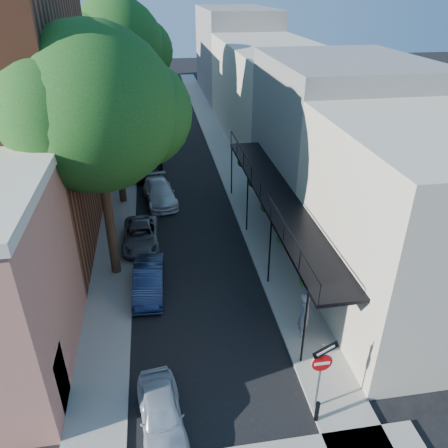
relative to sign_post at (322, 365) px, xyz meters
name	(u,v)px	position (x,y,z in m)	size (l,w,h in m)	color
road_surface	(172,141)	(-3.16, 29.03, -2.03)	(6.00, 64.00, 0.01)	black
sidewalk_left	(127,143)	(-7.16, 29.03, -1.98)	(2.00, 64.00, 0.12)	gray
sidewalk_right	(216,139)	(0.84, 29.03, -1.98)	(2.00, 64.00, 0.12)	gray
buildings_left	(52,92)	(-12.46, 27.79, 2.90)	(10.10, 59.10, 12.00)	#C37064
buildings_right	(274,89)	(5.83, 28.51, 2.39)	(9.80, 55.00, 10.00)	beige
sign_post	(322,365)	(0.00, 0.00, 0.00)	(0.89, 0.17, 2.99)	#595B60
bollard	(317,411)	(-0.16, -0.47, -1.52)	(0.14, 0.14, 0.80)	black
oak_near	(105,111)	(-6.53, 9.29, 5.84)	(7.48, 6.80, 11.42)	#342315
oak_mid	(117,90)	(-6.58, 17.26, 5.02)	(6.60, 6.00, 10.20)	#342315
oak_far	(123,48)	(-6.51, 26.30, 6.22)	(7.70, 7.00, 11.90)	#342315
parked_car_a	(161,413)	(-5.06, 0.22, -1.46)	(1.36, 3.38, 1.15)	#B0BAC3
parked_car_b	(149,281)	(-5.38, 7.28, -1.41)	(1.32, 3.78, 1.25)	#142040
parked_car_c	(141,236)	(-5.76, 11.52, -1.47)	(1.89, 4.09, 1.14)	#5B5D63
parked_car_d	(160,193)	(-4.60, 16.72, -1.40)	(1.79, 4.40, 1.28)	silver
parked_car_e	(150,167)	(-5.20, 21.24, -1.35)	(1.63, 4.05, 1.38)	black
parked_car_f	(147,149)	(-5.38, 25.52, -1.42)	(1.31, 3.74, 1.23)	#696259
parked_car_g	(143,131)	(-5.70, 30.87, -1.47)	(1.87, 4.06, 1.13)	gray
pedestrian	(305,314)	(0.66, 3.38, -0.90)	(0.74, 0.49, 2.03)	gray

